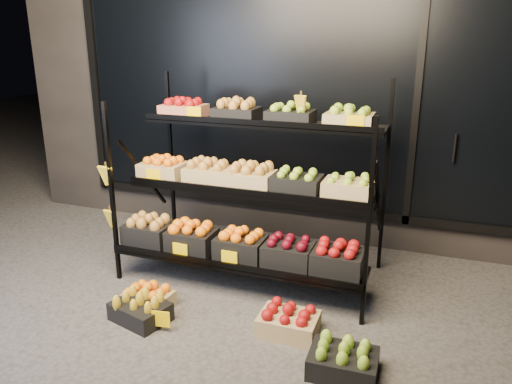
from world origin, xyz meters
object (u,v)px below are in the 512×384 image
at_px(floor_crate_left, 149,297).
at_px(floor_crate_midleft, 140,308).
at_px(display_rack, 247,189).
at_px(floor_crate_midright, 289,321).

distance_m(floor_crate_left, floor_crate_midleft, 0.19).
xyz_separation_m(floor_crate_left, floor_crate_midleft, (0.04, -0.18, 0.01)).
xyz_separation_m(display_rack, floor_crate_midleft, (-0.48, -0.92, -0.69)).
distance_m(display_rack, floor_crate_midright, 1.14).
xyz_separation_m(display_rack, floor_crate_midright, (0.58, -0.71, -0.69)).
relative_size(display_rack, floor_crate_left, 5.92).
distance_m(display_rack, floor_crate_midleft, 1.25).
bearing_deg(floor_crate_midleft, floor_crate_left, 119.34).
bearing_deg(display_rack, floor_crate_midleft, -117.60).
relative_size(floor_crate_left, floor_crate_midright, 0.91).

